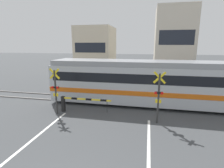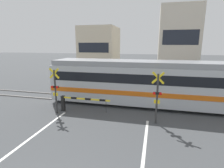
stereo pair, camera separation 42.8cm
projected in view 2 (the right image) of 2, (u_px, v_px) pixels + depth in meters
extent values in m
cube|color=gray|center=(112.00, 104.00, 12.94)|extent=(50.00, 0.10, 0.08)
cube|color=gray|center=(117.00, 98.00, 14.30)|extent=(50.00, 0.10, 0.08)
cube|color=#B7BCC1|center=(156.00, 84.00, 12.56)|extent=(15.35, 2.85, 2.63)
cube|color=gray|center=(158.00, 64.00, 12.23)|extent=(15.19, 2.51, 0.36)
cube|color=orange|center=(156.00, 90.00, 12.65)|extent=(15.36, 2.91, 0.32)
cube|color=black|center=(157.00, 76.00, 12.43)|extent=(14.73, 2.89, 0.64)
cube|color=black|center=(60.00, 72.00, 14.23)|extent=(0.03, 1.99, 0.80)
cylinder|color=black|center=(91.00, 98.00, 13.25)|extent=(0.76, 0.12, 0.76)
cylinder|color=black|center=(97.00, 93.00, 14.61)|extent=(0.76, 0.12, 0.76)
cylinder|color=black|center=(224.00, 102.00, 12.39)|extent=(0.76, 0.12, 0.76)
cube|color=black|center=(63.00, 103.00, 11.65)|extent=(0.20, 0.20, 1.04)
cube|color=yellow|center=(86.00, 99.00, 11.18)|extent=(3.24, 0.09, 0.09)
cube|color=black|center=(74.00, 98.00, 11.37)|extent=(0.39, 0.10, 0.10)
cube|color=black|center=(88.00, 99.00, 11.14)|extent=(0.39, 0.10, 0.10)
cube|color=black|center=(103.00, 100.00, 10.91)|extent=(0.39, 0.10, 0.10)
cylinder|color=black|center=(106.00, 107.00, 10.95)|extent=(0.02, 0.02, 0.76)
cube|color=black|center=(154.00, 88.00, 15.83)|extent=(0.20, 0.20, 1.04)
cube|color=yellow|center=(136.00, 82.00, 16.11)|extent=(3.24, 0.09, 0.09)
cube|color=black|center=(145.00, 83.00, 15.92)|extent=(0.39, 0.10, 0.10)
cube|color=black|center=(134.00, 82.00, 16.15)|extent=(0.39, 0.10, 0.10)
cube|color=black|center=(124.00, 82.00, 16.38)|extent=(0.39, 0.10, 0.10)
cylinder|color=black|center=(121.00, 86.00, 16.52)|extent=(0.02, 0.02, 0.76)
cylinder|color=#333333|center=(56.00, 92.00, 11.04)|extent=(0.11, 0.11, 2.84)
cube|color=yellow|center=(54.00, 73.00, 10.77)|extent=(0.68, 0.04, 0.68)
cube|color=yellow|center=(54.00, 73.00, 10.77)|extent=(0.68, 0.04, 0.68)
cube|color=black|center=(55.00, 87.00, 10.96)|extent=(0.44, 0.12, 0.12)
cylinder|color=red|center=(52.00, 87.00, 10.93)|extent=(0.15, 0.03, 0.15)
cylinder|color=red|center=(57.00, 87.00, 10.85)|extent=(0.15, 0.03, 0.15)
cube|color=yellow|center=(56.00, 94.00, 11.05)|extent=(0.32, 0.03, 0.20)
cylinder|color=#333333|center=(157.00, 99.00, 9.58)|extent=(0.11, 0.11, 2.84)
cube|color=yellow|center=(158.00, 78.00, 9.32)|extent=(0.68, 0.04, 0.68)
cube|color=yellow|center=(158.00, 78.00, 9.32)|extent=(0.68, 0.04, 0.68)
cube|color=black|center=(157.00, 93.00, 9.51)|extent=(0.44, 0.12, 0.12)
cylinder|color=red|center=(154.00, 93.00, 9.48)|extent=(0.15, 0.03, 0.15)
cylinder|color=red|center=(161.00, 94.00, 9.40)|extent=(0.15, 0.03, 0.15)
cube|color=yellow|center=(157.00, 102.00, 9.60)|extent=(0.32, 0.03, 0.20)
cylinder|color=#33384C|center=(121.00, 83.00, 18.34)|extent=(0.13, 0.13, 0.84)
cylinder|color=#33384C|center=(122.00, 83.00, 18.31)|extent=(0.13, 0.13, 0.84)
cube|color=maroon|center=(122.00, 76.00, 18.16)|extent=(0.38, 0.22, 0.67)
sphere|color=tan|center=(122.00, 72.00, 18.06)|extent=(0.23, 0.23, 0.23)
cube|color=beige|center=(100.00, 50.00, 28.70)|extent=(5.56, 6.20, 7.10)
cube|color=#1E232D|center=(93.00, 48.00, 25.68)|extent=(4.67, 0.03, 1.42)
cube|color=beige|center=(177.00, 42.00, 25.63)|extent=(5.34, 6.20, 9.56)
cube|color=#1E232D|center=(180.00, 37.00, 22.58)|extent=(4.48, 0.03, 1.91)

